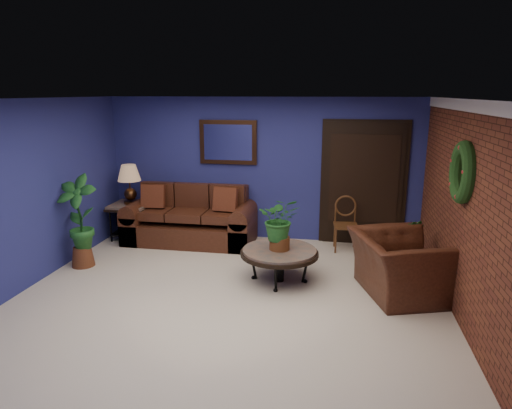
% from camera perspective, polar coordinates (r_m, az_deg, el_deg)
% --- Properties ---
extents(floor, '(5.50, 5.50, 0.00)m').
position_cam_1_polar(floor, '(6.07, -3.20, -11.27)').
color(floor, beige).
rests_on(floor, ground).
extents(wall_back, '(5.50, 0.04, 2.50)m').
position_cam_1_polar(wall_back, '(8.05, 0.77, 4.41)').
color(wall_back, navy).
rests_on(wall_back, ground).
extents(wall_left, '(0.04, 5.00, 2.50)m').
position_cam_1_polar(wall_left, '(6.83, -26.44, 1.21)').
color(wall_left, navy).
rests_on(wall_left, ground).
extents(wall_right_brick, '(0.04, 5.00, 2.50)m').
position_cam_1_polar(wall_right_brick, '(5.69, 24.67, -0.90)').
color(wall_right_brick, '#612D1B').
rests_on(wall_right_brick, ground).
extents(ceiling, '(5.50, 5.00, 0.02)m').
position_cam_1_polar(ceiling, '(5.49, -3.55, 13.05)').
color(ceiling, white).
rests_on(ceiling, wall_back).
extents(crown_molding, '(0.03, 5.00, 0.14)m').
position_cam_1_polar(crown_molding, '(5.53, 25.62, 11.03)').
color(crown_molding, white).
rests_on(crown_molding, wall_right_brick).
extents(wall_mirror, '(1.02, 0.06, 0.77)m').
position_cam_1_polar(wall_mirror, '(8.07, -3.51, 7.77)').
color(wall_mirror, '#442713').
rests_on(wall_mirror, wall_back).
extents(closet_door, '(1.44, 0.06, 2.18)m').
position_cam_1_polar(closet_door, '(7.97, 13.26, 2.47)').
color(closet_door, black).
rests_on(closet_door, wall_back).
extents(wreath, '(0.16, 0.72, 0.72)m').
position_cam_1_polar(wreath, '(5.64, 24.42, 3.68)').
color(wreath, black).
rests_on(wreath, wall_right_brick).
extents(sofa, '(2.23, 0.96, 1.00)m').
position_cam_1_polar(sofa, '(8.14, -8.06, -2.27)').
color(sofa, '#4B2415').
rests_on(sofa, ground).
extents(coffee_table, '(1.08, 1.08, 0.46)m').
position_cam_1_polar(coffee_table, '(6.36, 2.94, -6.10)').
color(coffee_table, '#504B46').
rests_on(coffee_table, ground).
extents(end_table, '(0.70, 0.70, 0.64)m').
position_cam_1_polar(end_table, '(8.48, -15.29, -0.85)').
color(end_table, '#504B46').
rests_on(end_table, ground).
extents(table_lamp, '(0.41, 0.41, 0.67)m').
position_cam_1_polar(table_lamp, '(8.35, -15.55, 3.03)').
color(table_lamp, '#442713').
rests_on(table_lamp, end_table).
extents(side_chair, '(0.41, 0.41, 0.90)m').
position_cam_1_polar(side_chair, '(7.74, 11.13, -1.88)').
color(side_chair, brown).
rests_on(side_chair, ground).
extents(armchair, '(1.39, 1.49, 0.79)m').
position_cam_1_polar(armchair, '(6.23, 17.52, -7.28)').
color(armchair, '#4B2415').
rests_on(armchair, ground).
extents(coffee_plant, '(0.59, 0.53, 0.74)m').
position_cam_1_polar(coffee_plant, '(6.21, 3.00, -2.06)').
color(coffee_plant, brown).
rests_on(coffee_plant, coffee_table).
extents(floor_plant, '(0.40, 0.33, 0.84)m').
position_cam_1_polar(floor_plant, '(6.92, 18.47, -4.88)').
color(floor_plant, brown).
rests_on(floor_plant, ground).
extents(tall_plant, '(0.65, 0.47, 1.40)m').
position_cam_1_polar(tall_plant, '(7.27, -21.23, -1.59)').
color(tall_plant, brown).
rests_on(tall_plant, ground).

